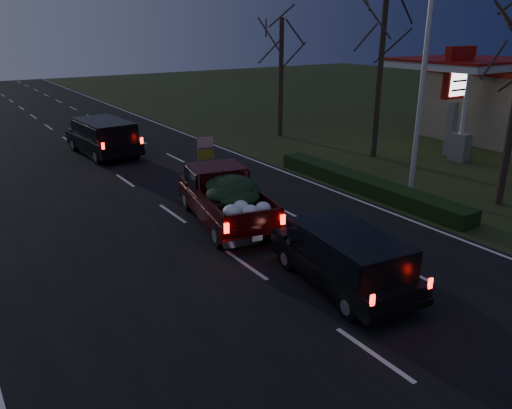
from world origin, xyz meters
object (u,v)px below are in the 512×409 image
gas_price_pylon (457,83)px  light_pole (426,55)px  pickup_truck (225,194)px  lead_suv (104,134)px  rear_suv (346,254)px

gas_price_pylon → light_pole: bearing=-155.3°
gas_price_pylon → pickup_truck: gas_price_pylon is taller
light_pole → gas_price_pylon: size_ratio=1.64×
pickup_truck → lead_suv: size_ratio=1.01×
light_pole → gas_price_pylon: (6.50, 2.99, -1.71)m
pickup_truck → rear_suv: pickup_truck is taller
light_pole → rear_suv: bearing=-150.6°
lead_suv → light_pole: bearing=-59.8°
gas_price_pylon → pickup_truck: (-14.77, -1.77, -2.74)m
rear_suv → lead_suv: bearing=99.5°
pickup_truck → rear_suv: (0.26, -5.74, -0.06)m
lead_suv → rear_suv: (0.73, -17.60, -0.19)m
pickup_truck → rear_suv: bearing=-76.1°
light_pole → gas_price_pylon: light_pole is taller
rear_suv → light_pole: bearing=36.6°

